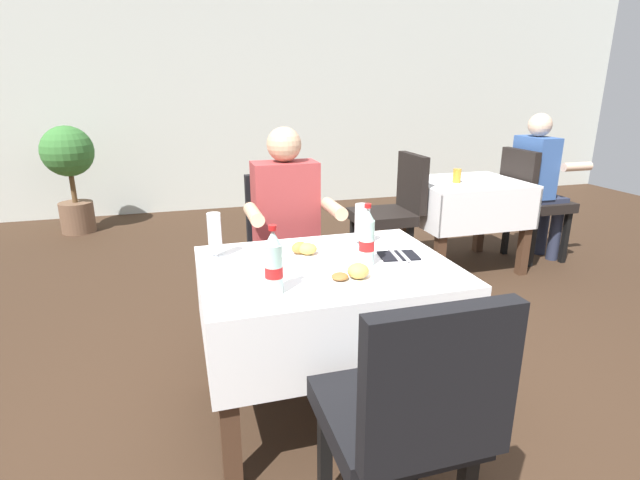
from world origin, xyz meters
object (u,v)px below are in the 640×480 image
Objects in this scene: plate_near_camera at (350,276)px; background_dining_table at (465,204)px; chair_far_diner_seat at (287,248)px; beer_glass_middle at (362,224)px; cola_bottle_secondary at (274,264)px; background_chair_right at (531,198)px; cola_bottle_primary at (367,239)px; background_table_tumbler at (457,176)px; beer_glass_left at (215,235)px; plate_far_diner at (304,250)px; napkin_cutlery_set at (398,255)px; seated_diner_far at (288,227)px; background_chair_left at (392,208)px; background_patron at (538,179)px; potted_plant_corner at (70,166)px; main_dining_table at (326,302)px; chair_near_camera_side at (407,415)px.

plate_near_camera reaches higher than background_dining_table.
chair_far_diner_seat is 4.86× the size of beer_glass_middle.
cola_bottle_secondary is 0.27× the size of background_chair_right.
beer_glass_middle is at bearing -67.32° from chair_far_diner_seat.
cola_bottle_primary is at bearing -79.40° from chair_far_diner_seat.
plate_near_camera is at bearing -130.44° from cola_bottle_primary.
background_table_tumbler is (1.51, 1.70, 0.04)m from plate_near_camera.
plate_far_diner is at bearing -11.00° from beer_glass_left.
background_table_tumbler is (1.54, 0.69, 0.24)m from chair_far_diner_seat.
napkin_cutlery_set is at bearing 21.56° from cola_bottle_secondary.
plate_far_diner is (-0.05, -0.54, 0.04)m from seated_diner_far.
beer_glass_left is 1.05× the size of napkin_cutlery_set.
beer_glass_left is 0.21× the size of background_chair_left.
potted_plant_corner is (-3.99, 2.04, -0.01)m from background_patron.
main_dining_table is 0.57m from beer_glass_left.
potted_plant_corner reaches higher than cola_bottle_secondary.
beer_glass_left is 1.98m from background_chair_left.
cola_bottle_secondary is 0.24× the size of potted_plant_corner.
beer_glass_middle is 0.74× the size of cola_bottle_primary.
beer_glass_middle is 1.81× the size of background_table_tumbler.
background_patron is (2.32, 1.73, -0.04)m from plate_near_camera.
plate_far_diner is 1.13× the size of beer_glass_left.
napkin_cutlery_set reaches higher than background_dining_table.
chair_near_camera_side is 2.54m from background_chair_left.
plate_far_diner is 0.21× the size of potted_plant_corner.
background_table_tumbler is (1.20, 1.49, 0.05)m from napkin_cutlery_set.
background_chair_right is at bearing 180.00° from background_patron.
beer_glass_middle is 1.55m from background_chair_left.
beer_glass_middle is at bearing -120.29° from background_chair_left.
main_dining_table is 1.84m from background_chair_left.
plate_far_diner is at bearing -127.83° from background_chair_left.
background_chair_left and background_chair_right have the same top height.
background_dining_table is (1.66, 1.53, -0.02)m from main_dining_table.
background_table_tumbler is (1.99, 1.27, -0.05)m from beer_glass_left.
napkin_cutlery_set is 2.53m from background_patron.
beer_glass_left is at bearing 164.52° from napkin_cutlery_set.
potted_plant_corner is (-1.67, 3.77, -0.06)m from plate_near_camera.
background_chair_right reaches higher than plate_near_camera.
chair_far_diner_seat reaches higher than main_dining_table.
potted_plant_corner is at bearing 148.24° from background_dining_table.
napkin_cutlery_set is at bearing 34.34° from plate_near_camera.
beer_glass_middle is at bearing 114.53° from napkin_cutlery_set.
main_dining_table is 3.93m from potted_plant_corner.
background_dining_table is (1.32, 1.52, -0.20)m from napkin_cutlery_set.
background_chair_right is (2.31, 1.53, -0.00)m from main_dining_table.
background_dining_table is at bearing -31.76° from potted_plant_corner.
beer_glass_left is 0.49m from cola_bottle_secondary.
background_patron is (0.70, 0.00, 0.17)m from background_dining_table.
potted_plant_corner reaches higher than beer_glass_left.
background_chair_left is (0.98, 1.73, -0.20)m from plate_near_camera.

